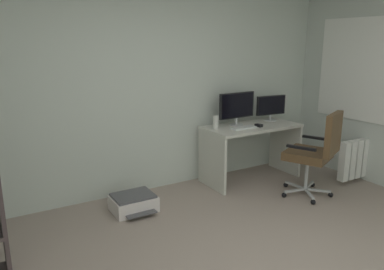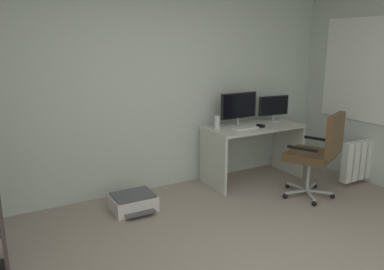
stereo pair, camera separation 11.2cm
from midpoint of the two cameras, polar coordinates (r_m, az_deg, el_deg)
name	(u,v)px [view 1 (the left image)]	position (r m, az deg, el deg)	size (l,w,h in m)	color
wall_back	(141,88)	(4.60, -8.46, 7.09)	(5.41, 0.10, 2.59)	silver
window_pane	(374,71)	(5.36, 25.49, 8.85)	(0.01, 1.58, 1.26)	white
window_frame	(374,71)	(5.36, 25.45, 8.85)	(0.02, 1.66, 1.34)	white
desk	(251,141)	(5.09, 8.38, -0.87)	(1.30, 0.62, 0.76)	beige
monitor_main	(237,106)	(4.98, 6.22, 4.36)	(0.56, 0.18, 0.44)	#B2B5B7
monitor_secondary	(271,106)	(5.37, 11.38, 4.30)	(0.46, 0.18, 0.35)	#B2B5B7
keyboard	(243,128)	(4.83, 7.20, 1.11)	(0.34, 0.13, 0.02)	silver
computer_mouse	(259,125)	(4.97, 9.52, 1.46)	(0.06, 0.10, 0.03)	black
desktop_speaker	(216,122)	(4.76, 2.97, 1.93)	(0.07, 0.07, 0.17)	silver
office_chair	(317,149)	(4.66, 17.84, -2.12)	(0.68, 0.71, 1.05)	#B7BABC
printer	(134,203)	(4.29, -9.67, -10.16)	(0.48, 0.46, 0.19)	silver
radiator	(360,158)	(5.48, 23.67, -3.24)	(0.73, 0.10, 0.52)	white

